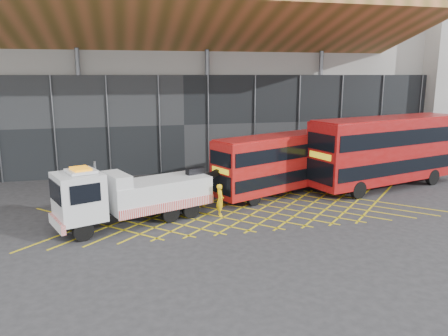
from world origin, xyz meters
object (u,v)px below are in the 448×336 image
object	(u,v)px
recovery_truck	(131,195)
bus_second	(387,149)
worker	(220,200)
bus_towed	(279,162)

from	to	relation	value
recovery_truck	bus_second	xyz separation A→B (m)	(18.18, 3.88, 1.19)
bus_second	worker	world-z (taller)	bus_second
recovery_truck	bus_towed	distance (m)	10.77
bus_towed	worker	bearing A→B (deg)	-167.90
worker	bus_towed	bearing A→B (deg)	-51.43
recovery_truck	bus_towed	bearing A→B (deg)	0.02
bus_towed	recovery_truck	bearing A→B (deg)	177.26
recovery_truck	bus_second	distance (m)	18.62
recovery_truck	bus_second	world-z (taller)	bus_second
worker	recovery_truck	bearing A→B (deg)	95.67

